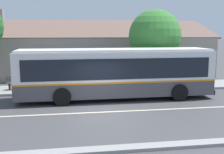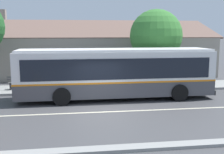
{
  "view_description": "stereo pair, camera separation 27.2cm",
  "coord_description": "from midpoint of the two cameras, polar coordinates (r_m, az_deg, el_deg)",
  "views": [
    {
      "loc": [
        -1.71,
        -13.69,
        4.0
      ],
      "look_at": [
        0.92,
        2.76,
        1.36
      ],
      "focal_mm": 45.0,
      "sensor_mm": 36.0,
      "label": 1
    },
    {
      "loc": [
        -1.44,
        -13.73,
        4.0
      ],
      "look_at": [
        0.92,
        2.76,
        1.36
      ],
      "focal_mm": 45.0,
      "sensor_mm": 36.0,
      "label": 2
    }
  ],
  "objects": [
    {
      "name": "street_tree_primary",
      "position": [
        21.35,
        9.29,
        8.25
      ],
      "size": [
        3.91,
        3.91,
        5.72
      ],
      "color": "#4C3828",
      "rests_on": "ground"
    },
    {
      "name": "bench_by_building",
      "position": [
        20.13,
        -17.58,
        -1.21
      ],
      "size": [
        1.79,
        0.51,
        0.94
      ],
      "color": "#4C4C4C",
      "rests_on": "sidewalk_far"
    },
    {
      "name": "ground_plane",
      "position": [
        14.37,
        -1.53,
        -7.15
      ],
      "size": [
        300.0,
        300.0,
        0.0
      ],
      "primitive_type": "plane",
      "color": "#424244"
    },
    {
      "name": "sidewalk_far",
      "position": [
        20.16,
        -3.5,
        -2.23
      ],
      "size": [
        60.0,
        3.0,
        0.15
      ],
      "primitive_type": "cube",
      "color": "gray",
      "rests_on": "ground"
    },
    {
      "name": "transit_bus",
      "position": [
        17.0,
        1.22,
        1.02
      ],
      "size": [
        11.79,
        2.85,
        3.03
      ],
      "color": "#47474C",
      "rests_on": "ground"
    },
    {
      "name": "lane_divider_stripe",
      "position": [
        14.37,
        -1.53,
        -7.13
      ],
      "size": [
        60.0,
        0.16,
        0.01
      ],
      "primitive_type": "cube",
      "color": "beige",
      "rests_on": "ground"
    },
    {
      "name": "curb_near",
      "position": [
        9.91,
        1.75,
        -14.39
      ],
      "size": [
        60.0,
        0.5,
        0.12
      ],
      "primitive_type": "cube",
      "color": "gray",
      "rests_on": "ground"
    },
    {
      "name": "community_building",
      "position": [
        28.58,
        -7.44,
        4.69
      ],
      "size": [
        25.94,
        10.8,
        6.26
      ],
      "color": "gray",
      "rests_on": "ground"
    }
  ]
}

